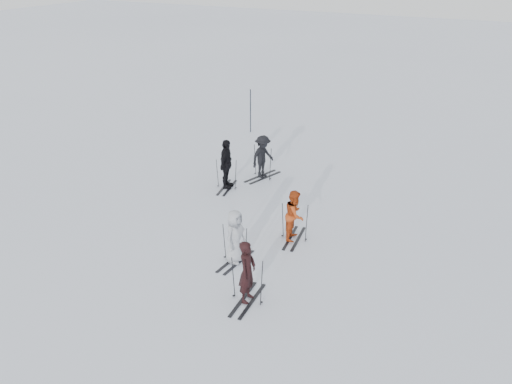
% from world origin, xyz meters
% --- Properties ---
extents(ground, '(120.00, 120.00, 0.00)m').
position_xyz_m(ground, '(0.00, 0.00, 0.00)').
color(ground, silver).
rests_on(ground, ground).
extents(skier_near_dark, '(0.45, 0.63, 1.65)m').
position_xyz_m(skier_near_dark, '(1.91, -3.16, 0.82)').
color(skier_near_dark, black).
rests_on(skier_near_dark, ground).
extents(skier_red, '(0.71, 0.85, 1.57)m').
position_xyz_m(skier_red, '(1.63, 0.39, 0.78)').
color(skier_red, '#AF3D13').
rests_on(skier_red, ground).
extents(skier_grey, '(0.54, 0.79, 1.56)m').
position_xyz_m(skier_grey, '(0.69, -1.62, 0.78)').
color(skier_grey, '#9FA2A8').
rests_on(skier_grey, ground).
extents(skier_uphill_left, '(0.66, 1.14, 1.83)m').
position_xyz_m(skier_uphill_left, '(-2.18, 2.87, 0.91)').
color(skier_uphill_left, black).
rests_on(skier_uphill_left, ground).
extents(skier_uphill_far, '(0.88, 1.19, 1.65)m').
position_xyz_m(skier_uphill_far, '(-1.48, 4.43, 0.82)').
color(skier_uphill_far, black).
rests_on(skier_uphill_far, ground).
extents(skis_near_dark, '(1.78, 1.06, 1.24)m').
position_xyz_m(skis_near_dark, '(1.91, -3.16, 0.62)').
color(skis_near_dark, black).
rests_on(skis_near_dark, ground).
extents(skis_red, '(1.78, 1.13, 1.21)m').
position_xyz_m(skis_red, '(1.63, 0.39, 0.60)').
color(skis_red, black).
rests_on(skis_red, ground).
extents(skis_grey, '(1.64, 0.93, 1.17)m').
position_xyz_m(skis_grey, '(0.69, -1.62, 0.58)').
color(skis_grey, black).
rests_on(skis_grey, ground).
extents(skis_uphill_left, '(1.71, 1.14, 1.15)m').
position_xyz_m(skis_uphill_left, '(-2.18, 2.87, 0.57)').
color(skis_uphill_left, black).
rests_on(skis_uphill_left, ground).
extents(skis_uphill_far, '(1.97, 1.40, 1.30)m').
position_xyz_m(skis_uphill_far, '(-1.48, 4.43, 0.65)').
color(skis_uphill_far, black).
rests_on(skis_uphill_far, ground).
extents(piste_marker, '(0.06, 0.06, 2.07)m').
position_xyz_m(piste_marker, '(-4.58, 9.29, 1.04)').
color(piste_marker, black).
rests_on(piste_marker, ground).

